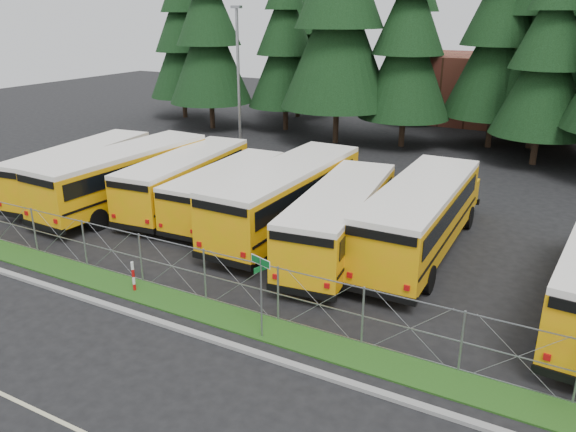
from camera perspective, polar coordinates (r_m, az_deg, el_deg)
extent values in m
plane|color=black|center=(20.96, -4.44, -7.94)|extent=(120.00, 120.00, 0.00)
cube|color=gray|center=(18.76, -9.68, -11.62)|extent=(50.00, 0.25, 0.12)
cube|color=#1D4413|center=(19.73, -7.15, -9.88)|extent=(50.00, 1.40, 0.06)
cube|color=beige|center=(16.02, -21.07, -19.39)|extent=(50.00, 0.12, 0.01)
cube|color=brown|center=(55.99, 24.52, 11.40)|extent=(22.00, 10.00, 6.00)
cylinder|color=gray|center=(17.70, -2.73, -8.39)|extent=(0.06, 0.06, 2.80)
cube|color=#0D5E24|center=(17.12, -2.80, -4.63)|extent=(0.77, 0.26, 0.22)
cube|color=white|center=(17.12, -2.80, -4.63)|extent=(0.81, 0.27, 0.26)
cube|color=#0D5E24|center=(17.23, -2.79, -5.36)|extent=(0.19, 0.53, 0.18)
cylinder|color=#B20C0C|center=(21.61, -15.43, -5.97)|extent=(0.11, 0.11, 1.20)
cylinder|color=gray|center=(39.30, -5.03, 13.02)|extent=(0.20, 0.20, 10.00)
cube|color=gray|center=(39.00, -5.27, 20.40)|extent=(0.70, 0.35, 0.18)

